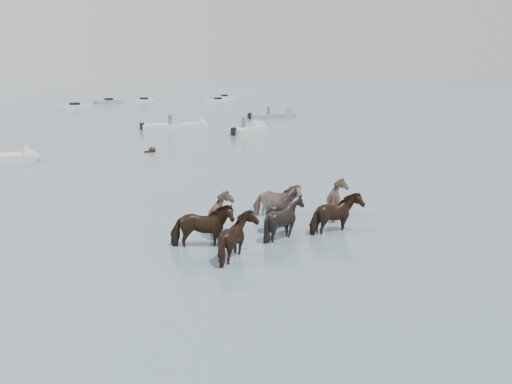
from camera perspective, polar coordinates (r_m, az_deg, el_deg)
ground at (r=16.22m, az=3.79°, el=-4.96°), size 400.00×400.00×0.00m
pony_herd at (r=16.73m, az=2.03°, el=-2.65°), size 7.31×4.57×1.51m
swimming_pony at (r=34.72m, az=-10.82°, el=4.26°), size 0.72×0.44×0.44m
motorboat_c at (r=49.12m, az=-7.57°, el=6.80°), size 6.34×3.07×1.92m
motorboat_d at (r=45.99m, az=-0.47°, el=6.55°), size 5.45×3.92×1.92m
motorboat_e at (r=61.14m, az=2.26°, el=7.95°), size 6.20×2.15×1.92m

